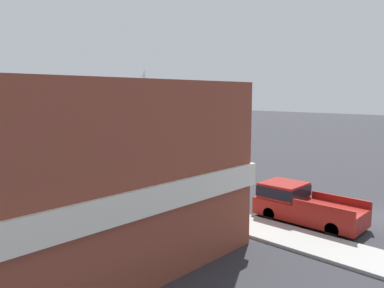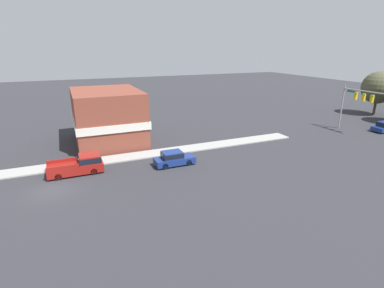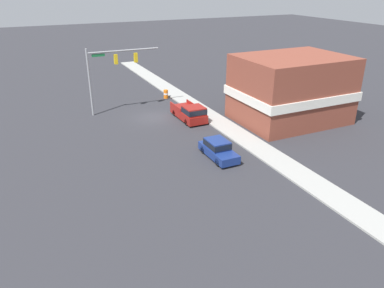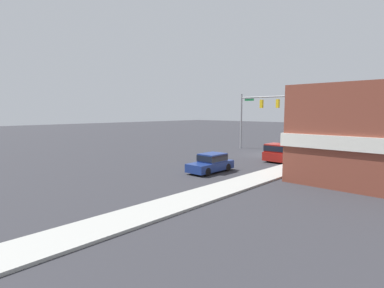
{
  "view_description": "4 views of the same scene",
  "coord_description": "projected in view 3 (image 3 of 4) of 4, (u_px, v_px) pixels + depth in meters",
  "views": [
    {
      "loc": [
        -20.21,
        -6.03,
        6.38
      ],
      "look_at": [
        -1.36,
        11.89,
        2.87
      ],
      "focal_mm": 35.0,
      "sensor_mm": 36.0,
      "label": 1
    },
    {
      "loc": [
        26.67,
        1.84,
        12.09
      ],
      "look_at": [
        0.82,
        13.0,
        2.92
      ],
      "focal_mm": 28.0,
      "sensor_mm": 36.0,
      "label": 2
    },
    {
      "loc": [
        12.76,
        36.98,
        13.94
      ],
      "look_at": [
        1.31,
        12.67,
        2.09
      ],
      "focal_mm": 35.0,
      "sensor_mm": 36.0,
      "label": 3
    },
    {
      "loc": [
        -17.02,
        30.9,
        5.03
      ],
      "look_at": [
        0.35,
        12.21,
        2.23
      ],
      "focal_mm": 28.0,
      "sensor_mm": 36.0,
      "label": 4
    }
  ],
  "objects": [
    {
      "name": "ground_plane",
      "position": [
        154.0,
        117.0,
        41.21
      ],
      "size": [
        200.0,
        200.0,
        0.0
      ],
      "primitive_type": "plane",
      "color": "#2D2D33"
    },
    {
      "name": "near_signal_assembly",
      "position": [
        111.0,
        66.0,
        40.7
      ],
      "size": [
        8.07,
        0.49,
        7.34
      ],
      "color": "gray",
      "rests_on": "ground"
    },
    {
      "name": "car_lead",
      "position": [
        218.0,
        149.0,
        31.65
      ],
      "size": [
        1.76,
        4.29,
        1.54
      ],
      "color": "black",
      "rests_on": "ground"
    },
    {
      "name": "pickup_truck_parked",
      "position": [
        190.0,
        113.0,
        39.96
      ],
      "size": [
        2.14,
        5.24,
        1.81
      ],
      "color": "black",
      "rests_on": "ground"
    },
    {
      "name": "corner_brick_building",
      "position": [
        291.0,
        89.0,
        39.16
      ],
      "size": [
        11.24,
        8.56,
        6.83
      ],
      "color": "brown",
      "rests_on": "ground"
    },
    {
      "name": "construction_barrel",
      "position": [
        166.0,
        94.0,
        47.66
      ],
      "size": [
        0.58,
        0.58,
        1.09
      ],
      "color": "orange",
      "rests_on": "ground"
    },
    {
      "name": "sidewalk_curb",
      "position": [
        200.0,
        110.0,
        43.4
      ],
      "size": [
        2.4,
        60.0,
        0.14
      ],
      "color": "#9E9E99",
      "rests_on": "ground"
    }
  ]
}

